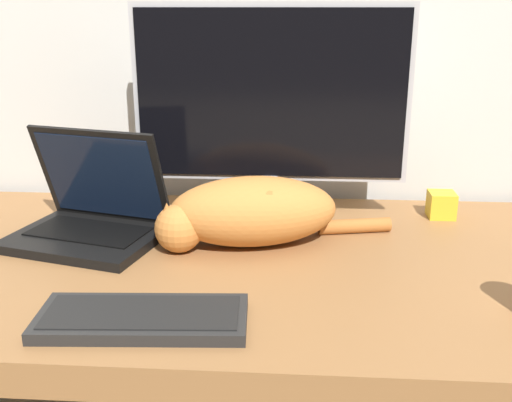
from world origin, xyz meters
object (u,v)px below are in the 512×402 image
monitor (271,108)px  laptop (91,218)px  cat (249,211)px  external_keyboard (142,318)px

monitor → laptop: bearing=-156.1°
cat → external_keyboard: bearing=-123.8°
external_keyboard → cat: size_ratio=0.68×
laptop → external_keyboard: (0.20, -0.35, -0.04)m
monitor → cat: 0.26m
monitor → external_keyboard: monitor is taller
monitor → external_keyboard: bearing=-109.0°
cat → laptop: bearing=167.5°
laptop → cat: laptop is taller
monitor → cat: (-0.04, -0.17, -0.19)m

